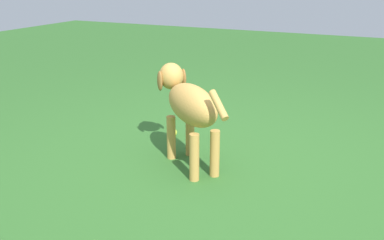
# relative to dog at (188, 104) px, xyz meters

# --- Properties ---
(ground) EXTENTS (14.00, 14.00, 0.00)m
(ground) POSITION_rel_dog_xyz_m (-0.25, 0.04, -0.43)
(ground) COLOR #2D6026
(dog) EXTENTS (0.77, 0.65, 0.65)m
(dog) POSITION_rel_dog_xyz_m (0.00, 0.00, 0.00)
(dog) COLOR #C69347
(dog) RESTS_ON ground
(tennis_ball_0) EXTENTS (0.07, 0.07, 0.07)m
(tennis_ball_0) POSITION_rel_dog_xyz_m (0.34, -0.41, -0.39)
(tennis_ball_0) COLOR #D2DC3C
(tennis_ball_0) RESTS_ON ground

